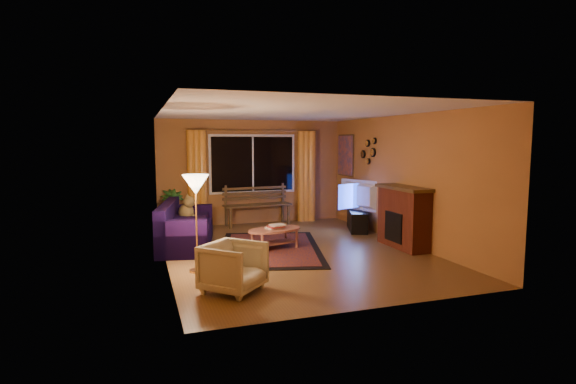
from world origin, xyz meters
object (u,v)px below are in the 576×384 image
object	(u,v)px
sofa	(186,225)
coffee_table	(275,239)
armchair	(233,265)
floor_lamp	(197,224)
tv_console	(357,220)
bench	(258,215)

from	to	relation	value
sofa	coffee_table	world-z (taller)	sofa
armchair	floor_lamp	bearing A→B (deg)	62.34
armchair	coffee_table	xyz separation A→B (m)	(1.21, 2.09, -0.17)
armchair	floor_lamp	size ratio (longest dim) A/B	0.49
coffee_table	tv_console	size ratio (longest dim) A/B	0.99
floor_lamp	armchair	bearing A→B (deg)	-72.81
floor_lamp	coffee_table	size ratio (longest dim) A/B	1.41
sofa	armchair	distance (m)	2.85
floor_lamp	coffee_table	bearing A→B (deg)	33.01
bench	armchair	distance (m)	4.79
floor_lamp	tv_console	bearing A→B (deg)	29.05
bench	tv_console	bearing A→B (deg)	-38.23
coffee_table	tv_console	distance (m)	2.55
armchair	tv_console	xyz separation A→B (m)	(3.49, 3.21, -0.14)
sofa	tv_console	size ratio (longest dim) A/B	1.93
bench	sofa	xyz separation A→B (m)	(-1.84, -1.70, 0.18)
armchair	sofa	bearing A→B (deg)	51.42
armchair	tv_console	bearing A→B (deg)	-2.21
bench	armchair	size ratio (longest dim) A/B	2.22
coffee_table	armchair	bearing A→B (deg)	-119.96
coffee_table	tv_console	xyz separation A→B (m)	(2.28, 1.12, 0.03)
armchair	floor_lamp	world-z (taller)	floor_lamp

